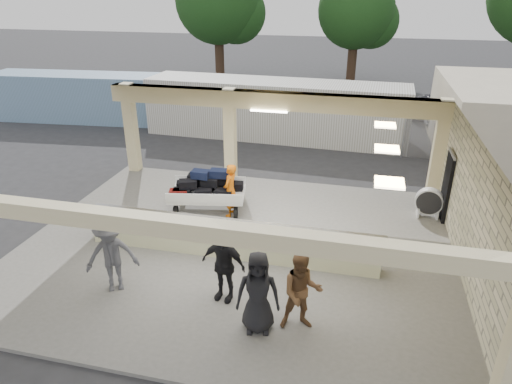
% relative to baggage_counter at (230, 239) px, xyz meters
% --- Properties ---
extents(ground, '(120.00, 120.00, 0.00)m').
position_rel_baggage_counter_xyz_m(ground, '(0.00, 0.50, -0.59)').
color(ground, '#292A2C').
rests_on(ground, ground).
extents(pavilion, '(12.01, 10.00, 3.55)m').
position_rel_baggage_counter_xyz_m(pavilion, '(0.21, 1.16, 0.76)').
color(pavilion, slate).
rests_on(pavilion, ground).
extents(baggage_counter, '(8.20, 0.58, 0.98)m').
position_rel_baggage_counter_xyz_m(baggage_counter, '(0.00, 0.00, 0.00)').
color(baggage_counter, beige).
rests_on(baggage_counter, pavilion).
extents(luggage_cart, '(2.64, 1.91, 1.40)m').
position_rel_baggage_counter_xyz_m(luggage_cart, '(-1.50, 2.46, 0.28)').
color(luggage_cart, white).
rests_on(luggage_cart, pavilion).
extents(drum_fan, '(0.89, 0.48, 0.96)m').
position_rel_baggage_counter_xyz_m(drum_fan, '(5.50, 3.66, 0.03)').
color(drum_fan, white).
rests_on(drum_fan, pavilion).
extents(baggage_handler, '(0.43, 0.68, 1.73)m').
position_rel_baggage_counter_xyz_m(baggage_handler, '(-0.65, 2.29, 0.38)').
color(baggage_handler, '#D65F0B').
rests_on(baggage_handler, pavilion).
extents(passenger_a, '(0.95, 0.61, 1.81)m').
position_rel_baggage_counter_xyz_m(passenger_a, '(2.30, -2.44, 0.42)').
color(passenger_a, brown).
rests_on(passenger_a, pavilion).
extents(passenger_b, '(1.13, 0.57, 1.84)m').
position_rel_baggage_counter_xyz_m(passenger_b, '(0.40, -1.85, 0.43)').
color(passenger_b, black).
rests_on(passenger_b, pavilion).
extents(passenger_c, '(1.28, 0.94, 1.89)m').
position_rel_baggage_counter_xyz_m(passenger_c, '(-2.27, -2.13, 0.46)').
color(passenger_c, '#4D4D52').
rests_on(passenger_c, pavilion).
extents(passenger_d, '(0.97, 0.55, 1.88)m').
position_rel_baggage_counter_xyz_m(passenger_d, '(1.42, -2.71, 0.45)').
color(passenger_d, black).
rests_on(passenger_d, pavilion).
extents(car_white_a, '(5.64, 3.98, 1.47)m').
position_rel_baggage_counter_xyz_m(car_white_a, '(9.02, 14.04, 0.15)').
color(car_white_a, silver).
rests_on(car_white_a, ground).
extents(car_dark, '(4.03, 1.62, 1.32)m').
position_rel_baggage_counter_xyz_m(car_dark, '(7.57, 16.37, 0.07)').
color(car_dark, black).
rests_on(car_dark, ground).
extents(container_white, '(12.68, 3.06, 2.73)m').
position_rel_baggage_counter_xyz_m(container_white, '(-0.98, 11.14, 0.78)').
color(container_white, silver).
rests_on(container_white, ground).
extents(container_blue, '(9.81, 3.15, 2.51)m').
position_rel_baggage_counter_xyz_m(container_blue, '(-12.08, 11.79, 0.67)').
color(container_blue, '#7999C3').
rests_on(container_blue, ground).
extents(tree_left, '(6.60, 6.30, 9.00)m').
position_rel_baggage_counter_xyz_m(tree_left, '(-7.68, 24.66, 5.00)').
color(tree_left, '#382619').
rests_on(tree_left, ground).
extents(tree_mid, '(6.00, 5.60, 8.00)m').
position_rel_baggage_counter_xyz_m(tree_mid, '(2.32, 26.66, 4.38)').
color(tree_mid, '#382619').
rests_on(tree_mid, ground).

